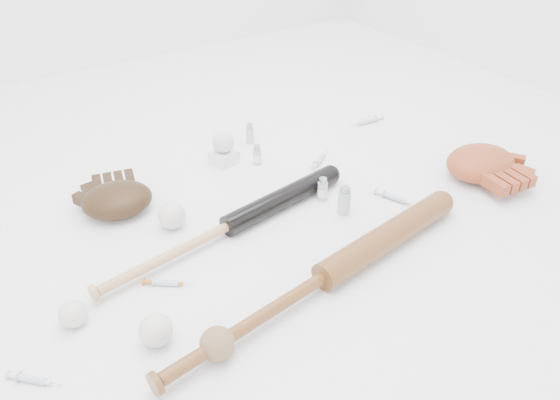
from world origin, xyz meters
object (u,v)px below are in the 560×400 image
bat_dark (229,226)px  pedestal (224,157)px  glove_dark (117,199)px  bat_wood (325,276)px

bat_dark → pedestal: bearing=55.0°
glove_dark → pedestal: (0.40, 0.08, -0.02)m
glove_dark → pedestal: bearing=25.7°
glove_dark → bat_dark: bearing=-38.0°
bat_dark → pedestal: 0.40m
bat_wood → pedestal: bearing=74.7°
bat_dark → glove_dark: glove_dark is taller
bat_dark → glove_dark: (-0.22, 0.28, 0.01)m
bat_dark → glove_dark: bearing=119.8°
bat_dark → bat_wood: bearing=-82.1°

